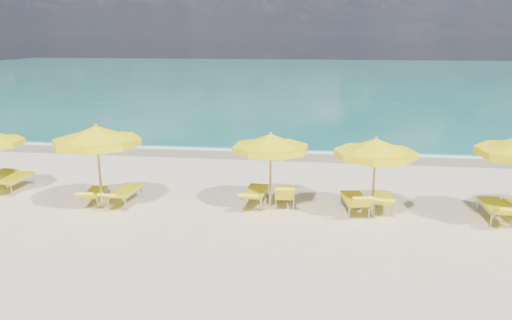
# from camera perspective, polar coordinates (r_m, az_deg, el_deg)

# --- Properties ---
(ground_plane) EXTENTS (120.00, 120.00, 0.00)m
(ground_plane) POSITION_cam_1_polar(r_m,az_deg,el_deg) (15.15, -0.77, -5.79)
(ground_plane) COLOR beige
(ocean) EXTENTS (120.00, 80.00, 0.30)m
(ocean) POSITION_cam_1_polar(r_m,az_deg,el_deg) (62.33, 5.84, 9.42)
(ocean) COLOR #12655B
(ocean) RESTS_ON ground
(wet_sand_band) EXTENTS (120.00, 2.60, 0.01)m
(wet_sand_band) POSITION_cam_1_polar(r_m,az_deg,el_deg) (22.19, 2.05, 0.72)
(wet_sand_band) COLOR tan
(wet_sand_band) RESTS_ON ground
(foam_line) EXTENTS (120.00, 1.20, 0.03)m
(foam_line) POSITION_cam_1_polar(r_m,az_deg,el_deg) (22.97, 2.25, 1.18)
(foam_line) COLOR white
(foam_line) RESTS_ON ground
(whitecap_near) EXTENTS (14.00, 0.36, 0.05)m
(whitecap_near) POSITION_cam_1_polar(r_m,az_deg,el_deg) (32.53, -6.84, 4.98)
(whitecap_near) COLOR white
(whitecap_near) RESTS_ON ground
(whitecap_far) EXTENTS (18.00, 0.30, 0.05)m
(whitecap_far) POSITION_cam_1_polar(r_m,az_deg,el_deg) (38.87, 16.46, 6.01)
(whitecap_far) COLOR white
(whitecap_far) RESTS_ON ground
(umbrella_2) EXTENTS (3.08, 3.08, 2.63)m
(umbrella_2) POSITION_cam_1_polar(r_m,az_deg,el_deg) (15.50, -17.74, 2.59)
(umbrella_2) COLOR tan
(umbrella_2) RESTS_ON ground
(umbrella_3) EXTENTS (2.95, 2.95, 2.36)m
(umbrella_3) POSITION_cam_1_polar(r_m,az_deg,el_deg) (14.90, 1.68, 1.91)
(umbrella_3) COLOR tan
(umbrella_3) RESTS_ON ground
(umbrella_4) EXTENTS (2.64, 2.64, 2.38)m
(umbrella_4) POSITION_cam_1_polar(r_m,az_deg,el_deg) (14.52, 13.52, 1.28)
(umbrella_4) COLOR tan
(umbrella_4) RESTS_ON ground
(lounger_1_right) EXTENTS (0.68, 2.02, 0.75)m
(lounger_1_right) POSITION_cam_1_polar(r_m,az_deg,el_deg) (18.92, -25.95, -2.41)
(lounger_1_right) COLOR #A5A8AD
(lounger_1_right) RESTS_ON ground
(lounger_2_left) EXTENTS (0.78, 1.69, 0.67)m
(lounger_2_left) POSITION_cam_1_polar(r_m,az_deg,el_deg) (16.55, -17.97, -4.04)
(lounger_2_left) COLOR #A5A8AD
(lounger_2_left) RESTS_ON ground
(lounger_2_right) EXTENTS (0.72, 1.97, 0.71)m
(lounger_2_right) POSITION_cam_1_polar(r_m,az_deg,el_deg) (16.24, -14.78, -4.04)
(lounger_2_right) COLOR #A5A8AD
(lounger_2_right) RESTS_ON ground
(lounger_3_left) EXTENTS (0.73, 2.00, 0.73)m
(lounger_3_left) POSITION_cam_1_polar(r_m,az_deg,el_deg) (15.63, -0.09, -4.26)
(lounger_3_left) COLOR #A5A8AD
(lounger_3_left) RESTS_ON ground
(lounger_3_right) EXTENTS (0.75, 1.77, 0.86)m
(lounger_3_right) POSITION_cam_1_polar(r_m,az_deg,el_deg) (15.62, 3.26, -4.33)
(lounger_3_right) COLOR #A5A8AD
(lounger_3_right) RESTS_ON ground
(lounger_4_left) EXTENTS (0.92, 1.97, 0.87)m
(lounger_4_left) POSITION_cam_1_polar(r_m,az_deg,el_deg) (15.22, 11.22, -5.04)
(lounger_4_left) COLOR #A5A8AD
(lounger_4_left) RESTS_ON ground
(lounger_4_right) EXTENTS (0.69, 1.83, 0.71)m
(lounger_4_right) POSITION_cam_1_polar(r_m,az_deg,el_deg) (15.62, 14.24, -4.80)
(lounger_4_right) COLOR #A5A8AD
(lounger_4_right) RESTS_ON ground
(lounger_5_left) EXTENTS (0.68, 2.02, 0.80)m
(lounger_5_left) POSITION_cam_1_polar(r_m,az_deg,el_deg) (15.89, 25.69, -5.38)
(lounger_5_left) COLOR #A5A8AD
(lounger_5_left) RESTS_ON ground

